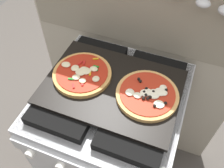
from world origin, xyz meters
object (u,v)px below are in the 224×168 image
object	(u,v)px
baking_tray	(112,87)
pizza_left	(82,74)
stove	(112,140)
pizza_right	(147,95)

from	to	relation	value
baking_tray	pizza_left	bearing A→B (deg)	177.59
stove	pizza_right	world-z (taller)	pizza_right
stove	pizza_right	distance (m)	0.50
pizza_left	pizza_right	world-z (taller)	pizza_right
pizza_left	stove	bearing A→B (deg)	-3.12
stove	baking_tray	distance (m)	0.46
pizza_left	pizza_right	distance (m)	0.28
stove	baking_tray	size ratio (longest dim) A/B	1.67
stove	pizza_right	bearing A→B (deg)	-0.05
baking_tray	stove	bearing A→B (deg)	-90.00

